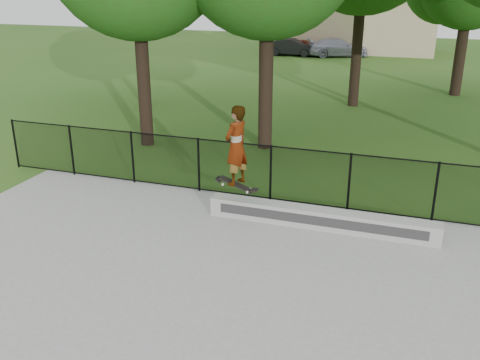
# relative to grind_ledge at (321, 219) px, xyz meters

# --- Properties ---
(ground) EXTENTS (100.00, 100.00, 0.00)m
(ground) POSITION_rel_grind_ledge_xyz_m (-1.55, -4.70, -0.29)
(ground) COLOR #2A5718
(ground) RESTS_ON ground
(concrete_slab) EXTENTS (14.00, 12.00, 0.06)m
(concrete_slab) POSITION_rel_grind_ledge_xyz_m (-1.55, -4.70, -0.26)
(concrete_slab) COLOR gray
(concrete_slab) RESTS_ON ground
(grind_ledge) EXTENTS (5.32, 0.40, 0.45)m
(grind_ledge) POSITION_rel_grind_ledge_xyz_m (0.00, 0.00, 0.00)
(grind_ledge) COLOR #B0B0AB
(grind_ledge) RESTS_ON concrete_slab
(car_a) EXTENTS (3.35, 1.60, 1.11)m
(car_a) POSITION_rel_grind_ledge_xyz_m (-7.09, 29.79, 0.27)
(car_a) COLOR maroon
(car_a) RESTS_ON ground
(car_b) EXTENTS (3.41, 1.32, 1.24)m
(car_b) POSITION_rel_grind_ledge_xyz_m (-7.65, 28.62, 0.33)
(car_b) COLOR black
(car_b) RESTS_ON ground
(car_c) EXTENTS (4.49, 3.31, 1.30)m
(car_c) POSITION_rel_grind_ledge_xyz_m (-4.34, 29.26, 0.36)
(car_c) COLOR #A6A6BC
(car_c) RESTS_ON ground
(skater_airborne) EXTENTS (0.80, 0.79, 2.07)m
(skater_airborne) POSITION_rel_grind_ledge_xyz_m (-1.96, -0.28, 1.62)
(skater_airborne) COLOR black
(skater_airborne) RESTS_ON ground
(chainlink_fence) EXTENTS (16.06, 0.06, 1.50)m
(chainlink_fence) POSITION_rel_grind_ledge_xyz_m (-1.55, 1.20, 0.52)
(chainlink_fence) COLOR black
(chainlink_fence) RESTS_ON concrete_slab
(distant_building) EXTENTS (12.40, 6.40, 4.30)m
(distant_building) POSITION_rel_grind_ledge_xyz_m (-3.55, 33.30, 1.88)
(distant_building) COLOR tan
(distant_building) RESTS_ON ground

